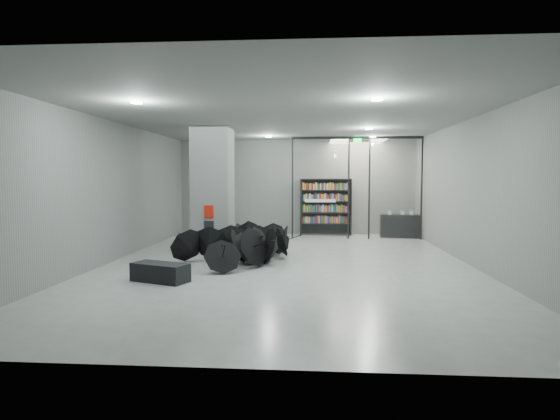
# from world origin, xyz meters

# --- Properties ---
(room) EXTENTS (14.00, 14.02, 4.01)m
(room) POSITION_xyz_m (0.00, 0.00, 2.84)
(room) COLOR gray
(room) RESTS_ON ground
(column) EXTENTS (1.20, 1.20, 4.00)m
(column) POSITION_xyz_m (-2.50, 2.00, 2.00)
(column) COLOR slate
(column) RESTS_ON ground
(fire_cabinet) EXTENTS (0.28, 0.04, 0.38)m
(fire_cabinet) POSITION_xyz_m (-2.50, 1.38, 1.35)
(fire_cabinet) COLOR #A50A07
(fire_cabinet) RESTS_ON column
(info_panel) EXTENTS (0.30, 0.03, 0.42)m
(info_panel) POSITION_xyz_m (-2.50, 1.38, 0.85)
(info_panel) COLOR black
(info_panel) RESTS_ON column
(exit_sign) EXTENTS (0.30, 0.06, 0.15)m
(exit_sign) POSITION_xyz_m (2.40, 5.30, 3.82)
(exit_sign) COLOR #0CE533
(exit_sign) RESTS_ON room
(glass_partition) EXTENTS (5.06, 0.08, 4.00)m
(glass_partition) POSITION_xyz_m (2.39, 5.50, 2.18)
(glass_partition) COLOR silver
(glass_partition) RESTS_ON ground
(bench) EXTENTS (1.44, 0.99, 0.42)m
(bench) POSITION_xyz_m (-2.79, -2.34, 0.21)
(bench) COLOR black
(bench) RESTS_ON ground
(bookshelf) EXTENTS (2.17, 0.54, 2.37)m
(bookshelf) POSITION_xyz_m (1.26, 6.75, 1.18)
(bookshelf) COLOR black
(bookshelf) RESTS_ON ground
(shop_counter) EXTENTS (1.60, 0.80, 0.92)m
(shop_counter) POSITION_xyz_m (4.21, 6.12, 0.46)
(shop_counter) COLOR black
(shop_counter) RESTS_ON ground
(umbrella_cluster) EXTENTS (3.83, 4.70, 1.31)m
(umbrella_cluster) POSITION_xyz_m (-1.18, 0.68, 0.31)
(umbrella_cluster) COLOR black
(umbrella_cluster) RESTS_ON ground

